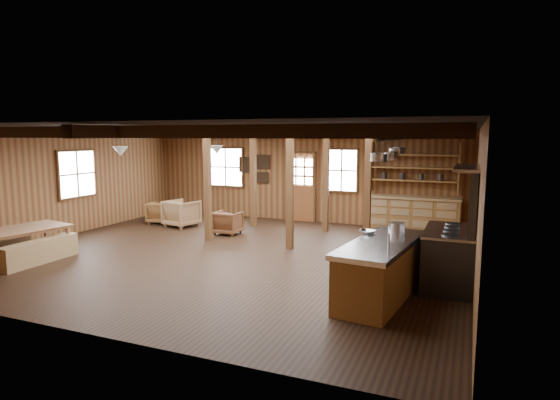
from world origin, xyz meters
name	(u,v)px	position (x,y,z in m)	size (l,w,h in m)	color
room	(231,192)	(0.00, 0.00, 1.40)	(10.04, 9.04, 2.84)	black
ceiling_joists	(234,133)	(0.00, 0.18, 2.68)	(9.80, 8.82, 0.18)	black
timber_posts	(288,184)	(0.52, 2.08, 1.40)	(3.95, 2.35, 2.80)	#412212
back_door	(300,193)	(0.00, 4.45, 0.88)	(1.02, 0.08, 2.15)	brown
window_back_left	(226,167)	(-2.60, 4.46, 1.60)	(1.32, 0.06, 1.32)	white
window_back_right	(342,170)	(1.30, 4.46, 1.60)	(1.02, 0.06, 1.32)	white
window_left	(77,174)	(-4.96, 0.50, 1.60)	(0.14, 1.24, 1.32)	white
notice_boards	(256,167)	(-1.50, 4.46, 1.64)	(1.08, 0.03, 0.90)	beige
back_counter	(412,209)	(3.40, 4.20, 0.60)	(2.55, 0.60, 2.45)	brown
pendant_lamps	(171,150)	(-2.25, 1.00, 2.25)	(1.86, 2.36, 0.66)	#2F2F31
pot_rack	(392,152)	(3.40, 0.36, 2.30)	(0.28, 3.00, 0.41)	#2F2F31
kitchen_island	(381,269)	(3.60, -1.59, 0.48)	(1.18, 2.59, 1.20)	brown
step_stool	(366,257)	(3.00, 0.11, 0.21)	(0.47, 0.34, 0.42)	olive
commercial_range	(453,249)	(4.64, -0.50, 0.67)	(0.88, 1.71, 2.11)	#2F2F31
dining_table	(20,245)	(-3.90, -2.17, 0.34)	(1.92, 1.07, 0.68)	#986745
bench_aisle	(39,252)	(-3.34, -2.17, 0.24)	(0.33, 1.74, 0.48)	olive
armchair_a	(161,212)	(-3.74, 2.48, 0.32)	(0.69, 0.71, 0.65)	brown
armchair_b	(228,223)	(-1.11, 1.84, 0.31)	(0.66, 0.68, 0.62)	#5A321B
armchair_c	(182,213)	(-2.86, 2.27, 0.39)	(0.83, 0.85, 0.78)	olive
counter_pot	(397,227)	(3.70, -0.74, 1.02)	(0.28, 0.28, 0.17)	silver
bowl	(367,232)	(3.26, -1.09, 0.97)	(0.26, 0.26, 0.06)	silver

